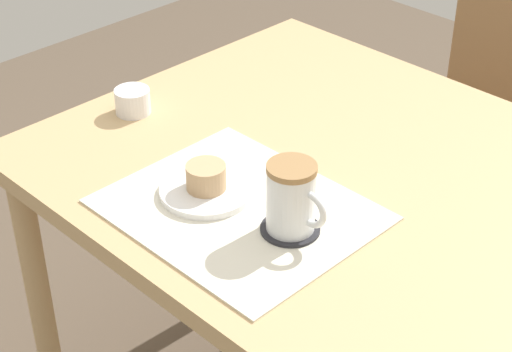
% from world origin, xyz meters
% --- Properties ---
extents(dining_table, '(1.02, 0.87, 0.72)m').
position_xyz_m(dining_table, '(0.00, 0.00, 0.64)').
color(dining_table, tan).
rests_on(dining_table, ground_plane).
extents(wooden_chair, '(0.47, 0.47, 0.82)m').
position_xyz_m(wooden_chair, '(-0.09, 0.75, 0.46)').
color(wooden_chair, '#997047').
rests_on(wooden_chair, ground_plane).
extents(placemat, '(0.42, 0.35, 0.00)m').
position_xyz_m(placemat, '(-0.02, -0.22, 0.72)').
color(placemat, silver).
rests_on(placemat, dining_table).
extents(pastry_plate, '(0.16, 0.16, 0.01)m').
position_xyz_m(pastry_plate, '(-0.09, -0.23, 0.73)').
color(pastry_plate, white).
rests_on(pastry_plate, placemat).
extents(pastry, '(0.07, 0.07, 0.04)m').
position_xyz_m(pastry, '(-0.09, -0.23, 0.76)').
color(pastry, tan).
rests_on(pastry, pastry_plate).
extents(coffee_coaster, '(0.10, 0.10, 0.00)m').
position_xyz_m(coffee_coaster, '(0.08, -0.20, 0.73)').
color(coffee_coaster, '#232328').
rests_on(coffee_coaster, placemat).
extents(coffee_mug, '(0.11, 0.08, 0.12)m').
position_xyz_m(coffee_mug, '(0.08, -0.20, 0.79)').
color(coffee_mug, white).
rests_on(coffee_mug, coffee_coaster).
extents(sugar_bowl, '(0.07, 0.07, 0.05)m').
position_xyz_m(sugar_bowl, '(-0.41, -0.13, 0.75)').
color(sugar_bowl, white).
rests_on(sugar_bowl, dining_table).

